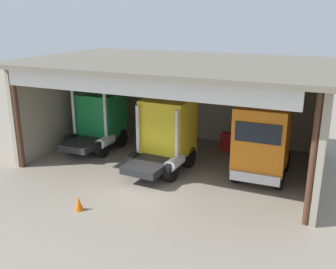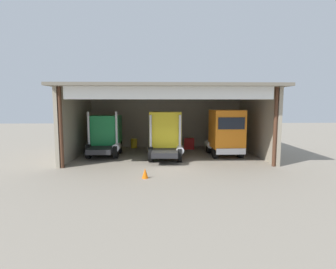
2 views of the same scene
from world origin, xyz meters
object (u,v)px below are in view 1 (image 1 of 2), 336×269
truck_yellow_center_bay (166,134)px  traffic_cone (79,204)px  truck_green_center_left_bay (100,120)px  oil_drum (156,129)px  truck_orange_yard_outside (262,141)px  tool_cart (229,141)px

truck_yellow_center_bay → traffic_cone: 5.91m
traffic_cone → truck_yellow_center_bay: bearing=76.8°
truck_green_center_left_bay → oil_drum: size_ratio=4.85×
truck_green_center_left_bay → truck_orange_yard_outside: 9.52m
truck_green_center_left_bay → truck_orange_yard_outside: (9.49, -0.75, 0.24)m
truck_yellow_center_bay → tool_cart: (2.21, 4.00, -1.33)m
tool_cart → traffic_cone: size_ratio=1.79×
truck_yellow_center_bay → oil_drum: truck_yellow_center_bay is taller
oil_drum → traffic_cone: 10.51m
truck_green_center_left_bay → truck_yellow_center_bay: size_ratio=0.96×
oil_drum → truck_orange_yard_outside: bearing=-29.8°
truck_orange_yard_outside → oil_drum: (-7.57, 4.34, -1.49)m
oil_drum → traffic_cone: bearing=-81.3°
truck_orange_yard_outside → traffic_cone: (-5.98, -6.05, -1.64)m
truck_yellow_center_bay → truck_orange_yard_outside: (4.67, 0.50, 0.10)m
truck_green_center_left_bay → truck_yellow_center_bay: 4.97m
truck_yellow_center_bay → traffic_cone: bearing=-100.4°
truck_green_center_left_bay → oil_drum: bearing=61.5°
truck_yellow_center_bay → traffic_cone: size_ratio=7.83×
truck_green_center_left_bay → truck_orange_yard_outside: size_ratio=0.89×
truck_yellow_center_bay → tool_cart: truck_yellow_center_bay is taller
truck_yellow_center_bay → tool_cart: 4.76m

